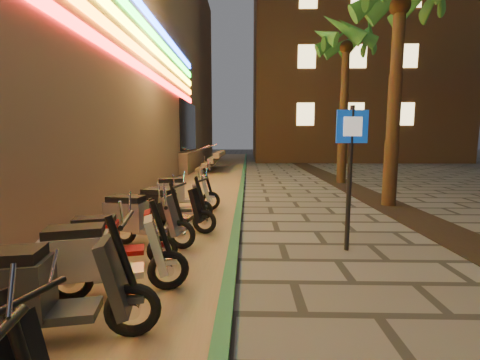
{
  "coord_description": "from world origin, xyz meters",
  "views": [
    {
      "loc": [
        -0.64,
        -2.62,
        1.99
      ],
      "look_at": [
        -0.8,
        3.57,
        1.2
      ],
      "focal_mm": 24.0,
      "sensor_mm": 36.0,
      "label": 1
    }
  ],
  "objects_px": {
    "scooter_7": "(112,240)",
    "scooter_9": "(169,208)",
    "scooter_8": "(139,218)",
    "scooter_5": "(38,292)",
    "scooter_6": "(100,257)",
    "scooter_10": "(172,202)",
    "scooter_11": "(181,193)",
    "pedestrian_sign": "(351,158)"
  },
  "relations": [
    {
      "from": "scooter_6",
      "to": "scooter_10",
      "type": "relative_size",
      "value": 1.1
    },
    {
      "from": "pedestrian_sign",
      "to": "scooter_11",
      "type": "xyz_separation_m",
      "value": [
        -3.63,
        3.03,
        -1.14
      ]
    },
    {
      "from": "scooter_6",
      "to": "scooter_11",
      "type": "bearing_deg",
      "value": 73.0
    },
    {
      "from": "scooter_6",
      "to": "scooter_11",
      "type": "height_order",
      "value": "scooter_6"
    },
    {
      "from": "scooter_5",
      "to": "scooter_6",
      "type": "bearing_deg",
      "value": 68.88
    },
    {
      "from": "scooter_8",
      "to": "scooter_11",
      "type": "xyz_separation_m",
      "value": [
        0.17,
        2.9,
        -0.01
      ]
    },
    {
      "from": "scooter_5",
      "to": "scooter_6",
      "type": "relative_size",
      "value": 1.05
    },
    {
      "from": "scooter_9",
      "to": "scooter_11",
      "type": "bearing_deg",
      "value": 106.31
    },
    {
      "from": "pedestrian_sign",
      "to": "scooter_6",
      "type": "xyz_separation_m",
      "value": [
        -3.62,
        -1.85,
        -1.13
      ]
    },
    {
      "from": "scooter_5",
      "to": "scooter_7",
      "type": "distance_m",
      "value": 1.84
    },
    {
      "from": "scooter_6",
      "to": "scooter_10",
      "type": "xyz_separation_m",
      "value": [
        -0.0,
        3.82,
        -0.05
      ]
    },
    {
      "from": "scooter_7",
      "to": "scooter_5",
      "type": "bearing_deg",
      "value": -103.22
    },
    {
      "from": "scooter_7",
      "to": "scooter_11",
      "type": "height_order",
      "value": "scooter_11"
    },
    {
      "from": "scooter_5",
      "to": "scooter_10",
      "type": "relative_size",
      "value": 1.15
    },
    {
      "from": "scooter_7",
      "to": "scooter_8",
      "type": "bearing_deg",
      "value": 72.2
    },
    {
      "from": "scooter_5",
      "to": "scooter_11",
      "type": "height_order",
      "value": "scooter_5"
    },
    {
      "from": "pedestrian_sign",
      "to": "scooter_7",
      "type": "bearing_deg",
      "value": -174.01
    },
    {
      "from": "scooter_7",
      "to": "scooter_9",
      "type": "height_order",
      "value": "scooter_9"
    },
    {
      "from": "pedestrian_sign",
      "to": "scooter_10",
      "type": "xyz_separation_m",
      "value": [
        -3.62,
        1.97,
        -1.18
      ]
    },
    {
      "from": "scooter_6",
      "to": "scooter_8",
      "type": "relative_size",
      "value": 0.99
    },
    {
      "from": "scooter_8",
      "to": "scooter_9",
      "type": "xyz_separation_m",
      "value": [
        0.31,
        0.97,
        -0.01
      ]
    },
    {
      "from": "scooter_6",
      "to": "scooter_9",
      "type": "xyz_separation_m",
      "value": [
        0.13,
        2.96,
        -0.01
      ]
    },
    {
      "from": "scooter_7",
      "to": "scooter_9",
      "type": "xyz_separation_m",
      "value": [
        0.35,
        2.07,
        0.05
      ]
    },
    {
      "from": "scooter_7",
      "to": "scooter_9",
      "type": "distance_m",
      "value": 2.1
    },
    {
      "from": "scooter_10",
      "to": "scooter_11",
      "type": "height_order",
      "value": "scooter_11"
    },
    {
      "from": "scooter_7",
      "to": "scooter_11",
      "type": "relative_size",
      "value": 0.9
    },
    {
      "from": "scooter_6",
      "to": "scooter_11",
      "type": "distance_m",
      "value": 4.89
    },
    {
      "from": "scooter_6",
      "to": "scooter_8",
      "type": "height_order",
      "value": "scooter_6"
    },
    {
      "from": "scooter_6",
      "to": "pedestrian_sign",
      "type": "bearing_deg",
      "value": 9.97
    },
    {
      "from": "scooter_6",
      "to": "scooter_9",
      "type": "bearing_deg",
      "value": 70.41
    },
    {
      "from": "scooter_8",
      "to": "scooter_10",
      "type": "relative_size",
      "value": 1.11
    },
    {
      "from": "scooter_8",
      "to": "scooter_10",
      "type": "distance_m",
      "value": 1.84
    },
    {
      "from": "scooter_5",
      "to": "scooter_8",
      "type": "height_order",
      "value": "scooter_5"
    },
    {
      "from": "scooter_7",
      "to": "scooter_9",
      "type": "bearing_deg",
      "value": 64.96
    },
    {
      "from": "scooter_6",
      "to": "scooter_8",
      "type": "bearing_deg",
      "value": 78.02
    },
    {
      "from": "scooter_5",
      "to": "scooter_8",
      "type": "xyz_separation_m",
      "value": [
        -0.02,
        2.93,
        -0.02
      ]
    },
    {
      "from": "scooter_6",
      "to": "scooter_7",
      "type": "relative_size",
      "value": 1.12
    },
    {
      "from": "scooter_11",
      "to": "scooter_9",
      "type": "bearing_deg",
      "value": -97.4
    },
    {
      "from": "pedestrian_sign",
      "to": "scooter_7",
      "type": "height_order",
      "value": "pedestrian_sign"
    },
    {
      "from": "scooter_10",
      "to": "scooter_11",
      "type": "bearing_deg",
      "value": 80.03
    },
    {
      "from": "pedestrian_sign",
      "to": "scooter_6",
      "type": "height_order",
      "value": "pedestrian_sign"
    },
    {
      "from": "scooter_8",
      "to": "scooter_9",
      "type": "relative_size",
      "value": 1.02
    }
  ]
}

